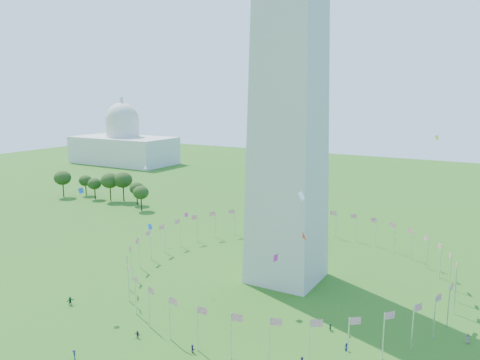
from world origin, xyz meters
name	(u,v)px	position (x,y,z in m)	size (l,w,h in m)	color
flag_ring	(286,262)	(0.00, 50.00, 4.50)	(80.24, 80.24, 9.00)	silver
capitol_building	(123,130)	(-180.00, 180.00, 23.00)	(70.00, 35.00, 46.00)	beige
kites_aloft	(282,231)	(9.13, 27.07, 20.06)	(114.89, 65.99, 39.38)	red
tree_line_west	(106,188)	(-105.98, 91.05, 5.72)	(55.47, 16.15, 12.93)	#2A4918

